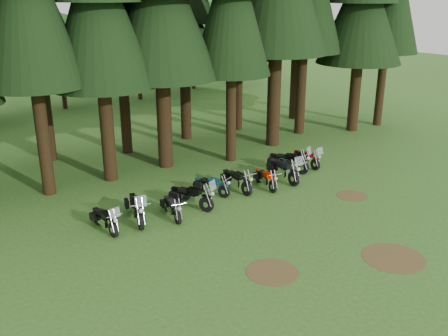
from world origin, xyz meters
The scene contains 19 objects.
ground centered at (0.00, 0.00, 0.00)m, with size 120.00×120.00×0.00m, color #2C581C.
pine_back_4 centered at (4.04, 13.25, 8.25)m, with size 4.94×4.94×13.78m.
decid_4 centered at (1.58, 26.32, 4.37)m, with size 5.93×5.76×7.41m.
decid_5 centered at (8.29, 25.71, 6.23)m, with size 8.45×8.21×10.56m.
decid_6 centered at (14.85, 27.01, 5.20)m, with size 7.06×6.86×8.82m.
decid_7 centered at (19.46, 26.83, 6.22)m, with size 8.44×8.20×10.55m.
dirt_patch_0 centered at (-3.00, -2.00, 0.01)m, with size 1.80×1.80×0.01m, color #4C3D1E.
dirt_patch_1 centered at (4.50, 0.50, 0.01)m, with size 1.40×1.40×0.01m, color #4C3D1E.
dirt_patch_2 centered at (1.00, -4.00, 0.01)m, with size 2.20×2.20×0.01m, color #4C3D1E.
motorcycle_0 centered at (-5.98, 4.36, 0.44)m, with size 0.39×2.07×1.30m.
motorcycle_1 centered at (-4.57, 4.37, 0.52)m, with size 1.09×2.42×1.55m.
motorcycle_2 centered at (-3.24, 3.76, 0.41)m, with size 0.59×1.94×0.80m.
motorcycle_3 centered at (-2.08, 4.04, 0.49)m, with size 1.12×2.29×1.48m.
motorcycle_4 centered at (-0.48, 4.71, 0.41)m, with size 0.79×1.91×0.81m.
motorcycle_5 centered at (0.78, 4.38, 0.47)m, with size 0.37×2.27×0.92m.
motorcycle_6 centered at (2.09, 3.78, 0.42)m, with size 0.64×1.98×0.82m.
motorcycle_7 centered at (3.42, 3.92, 0.53)m, with size 0.66×2.51×1.58m.
motorcycle_8 centered at (4.59, 4.73, 0.50)m, with size 1.08×2.35×1.51m.
motorcycle_9 centered at (5.91, 4.67, 0.43)m, with size 0.43×2.07×1.30m.
Camera 1 is at (-13.41, -12.39, 8.88)m, focal length 40.00 mm.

